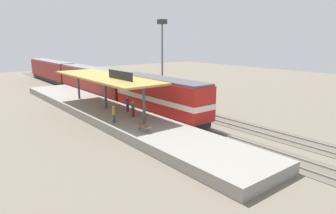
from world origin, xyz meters
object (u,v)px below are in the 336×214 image
at_px(person_boarding, 114,113).
at_px(person_waiting, 127,103).
at_px(passenger_carriage_rear, 51,70).
at_px(platform_bench, 144,126).
at_px(light_mast, 162,42).
at_px(person_walking, 133,108).
at_px(locomotive, 160,97).
at_px(passenger_carriage_front, 93,81).

bearing_deg(person_boarding, person_waiting, 42.87).
bearing_deg(passenger_carriage_rear, platform_bench, -97.69).
bearing_deg(light_mast, person_waiting, -143.46).
distance_m(person_walking, person_boarding, 2.79).
height_order(platform_bench, locomotive, locomotive).
bearing_deg(person_waiting, person_boarding, -137.13).
distance_m(passenger_carriage_rear, person_waiting, 37.45).
bearing_deg(person_waiting, locomotive, -23.93).
distance_m(platform_bench, locomotive, 8.28).
distance_m(platform_bench, person_waiting, 7.60).
xyz_separation_m(light_mast, person_boarding, (-14.59, -11.45, -6.54)).
bearing_deg(locomotive, person_walking, -168.80).
bearing_deg(light_mast, locomotive, -128.47).
height_order(passenger_carriage_front, person_walking, passenger_carriage_front).
relative_size(locomotive, person_boarding, 8.44).
bearing_deg(passenger_carriage_rear, locomotive, -90.00).
height_order(passenger_carriage_rear, light_mast, light_mast).
bearing_deg(person_waiting, platform_bench, -110.01).
height_order(passenger_carriage_rear, person_waiting, passenger_carriage_rear).
bearing_deg(person_boarding, light_mast, 38.11).
height_order(passenger_carriage_rear, person_walking, passenger_carriage_rear).
height_order(passenger_carriage_front, light_mast, light_mast).
distance_m(passenger_carriage_front, light_mast, 12.84).
relative_size(passenger_carriage_rear, person_walking, 11.70).
bearing_deg(passenger_carriage_rear, person_walking, -95.93).
bearing_deg(locomotive, passenger_carriage_rear, 90.00).
height_order(light_mast, person_walking, light_mast).
bearing_deg(person_boarding, platform_bench, -78.76).
distance_m(passenger_carriage_front, person_boarding, 20.78).
bearing_deg(person_walking, person_boarding, -163.07).
distance_m(platform_bench, passenger_carriage_front, 24.38).
height_order(passenger_carriage_front, passenger_carriage_rear, same).
height_order(locomotive, person_boarding, locomotive).
distance_m(light_mast, person_walking, 17.26).
height_order(platform_bench, person_boarding, person_boarding).
relative_size(passenger_carriage_front, person_waiting, 11.70).
distance_m(person_waiting, person_boarding, 4.62).
bearing_deg(person_waiting, light_mast, 36.54).
xyz_separation_m(locomotive, person_waiting, (-3.41, 1.51, -0.56)).
bearing_deg(passenger_carriage_front, person_walking, -102.35).
xyz_separation_m(passenger_carriage_front, person_waiting, (-3.41, -16.49, -0.46)).
bearing_deg(passenger_carriage_rear, person_waiting, -95.22).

